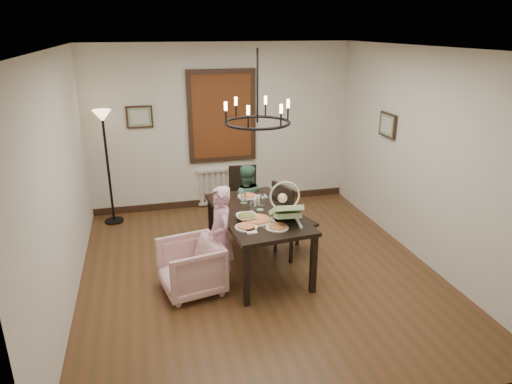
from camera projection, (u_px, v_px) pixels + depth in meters
name	position (u px, v px, depth m)	size (l,w,h in m)	color
room_shell	(252.00, 161.00, 5.85)	(4.51, 5.00, 2.81)	#58321E
dining_table	(257.00, 218.00, 5.85)	(1.12, 1.79, 0.80)	black
chair_far	(244.00, 199.00, 7.11)	(0.44, 0.44, 0.99)	black
chair_right	(295.00, 218.00, 6.28)	(0.47, 0.47, 1.07)	black
armchair	(191.00, 267.00, 5.45)	(0.69, 0.71, 0.64)	beige
elderly_woman	(221.00, 245.00, 5.52)	(0.39, 0.25, 1.06)	#DC9BBD
seated_man	(246.00, 209.00, 6.74)	(0.47, 0.37, 0.97)	#437156
baby_bouncer	(286.00, 209.00, 5.45)	(0.39, 0.53, 0.35)	#B4DF99
salad_bowl	(247.00, 217.00, 5.57)	(0.31, 0.31, 0.08)	white
pizza_platter	(258.00, 220.00, 5.53)	(0.34, 0.34, 0.04)	tan
drinking_glass	(252.00, 206.00, 5.83)	(0.06, 0.06, 0.12)	silver
window_blinds	(222.00, 116.00, 7.69)	(1.00, 0.03, 1.40)	#532F10
radiator	(224.00, 186.00, 8.13)	(0.92, 0.12, 0.62)	silver
picture_back	(140.00, 117.00, 7.37)	(0.42, 0.03, 0.36)	black
picture_right	(387.00, 125.00, 6.76)	(0.42, 0.03, 0.36)	black
floor_lamp	(108.00, 169.00, 7.20)	(0.30, 0.30, 1.80)	black
chandelier	(257.00, 122.00, 5.43)	(0.80, 0.80, 0.04)	black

